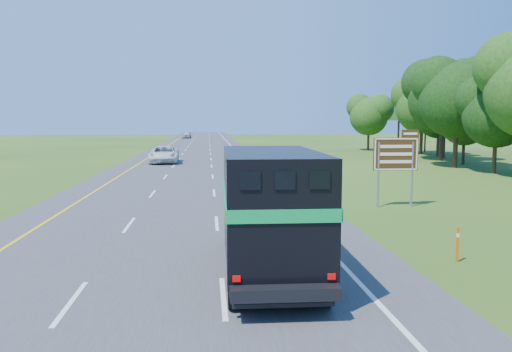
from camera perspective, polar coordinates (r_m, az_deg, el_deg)
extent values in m
plane|color=#254211|center=(10.93, -13.48, -17.44)|extent=(300.00, 300.00, 0.00)
cube|color=#38383A|center=(60.09, -6.94, 2.13)|extent=(15.00, 260.00, 0.04)
cube|color=yellow|center=(60.47, -12.16, 2.09)|extent=(0.15, 260.00, 0.01)
cube|color=white|center=(60.20, -1.69, 2.21)|extent=(0.15, 260.00, 0.01)
cylinder|color=black|center=(17.59, -3.01, -6.12)|extent=(0.37, 1.10, 1.09)
cylinder|color=black|center=(17.76, 3.75, -6.01)|extent=(0.37, 1.10, 1.09)
cylinder|color=black|center=(12.99, -2.55, -10.64)|extent=(0.37, 1.10, 1.09)
cylinder|color=black|center=(13.21, 6.65, -10.38)|extent=(0.37, 1.10, 1.09)
cylinder|color=black|center=(11.86, -2.38, -12.31)|extent=(0.37, 1.10, 1.09)
cylinder|color=black|center=(12.10, 7.73, -11.98)|extent=(0.37, 1.10, 1.09)
cube|color=black|center=(14.55, 1.40, -8.29)|extent=(2.56, 7.97, 0.28)
cube|color=black|center=(17.33, 0.41, -2.27)|extent=(2.47, 1.84, 1.88)
cube|color=black|center=(18.16, 0.18, -0.30)|extent=(2.18, 0.11, 0.59)
cube|color=black|center=(13.56, 1.70, -2.89)|extent=(2.60, 5.80, 2.72)
cube|color=#089740|center=(10.71, 3.31, -4.64)|extent=(2.48, 0.10, 0.30)
cube|color=#089740|center=(13.47, -3.63, -2.37)|extent=(0.17, 5.74, 0.30)
cube|color=#089740|center=(13.73, 6.94, -2.24)|extent=(0.17, 5.74, 0.30)
cube|color=black|center=(10.52, -0.68, -0.53)|extent=(0.45, 0.05, 0.40)
cube|color=black|center=(10.59, 3.34, -0.49)|extent=(0.45, 0.05, 0.40)
cube|color=black|center=(10.71, 7.28, -0.45)|extent=(0.45, 0.05, 0.40)
cube|color=black|center=(11.37, 3.16, -14.48)|extent=(2.28, 0.17, 0.10)
cube|color=#B20505|center=(10.96, -2.25, -11.66)|extent=(0.18, 0.04, 0.14)
cube|color=#B20505|center=(11.23, 8.64, -11.29)|extent=(0.18, 0.04, 0.14)
imported|color=silver|center=(52.38, -10.46, 2.45)|extent=(3.14, 6.42, 1.76)
imported|color=#B1B1B8|center=(125.60, -7.93, 4.70)|extent=(2.30, 5.19, 1.74)
cylinder|color=gray|center=(25.97, 13.79, 0.14)|extent=(0.11, 0.11, 3.31)
cylinder|color=gray|center=(26.58, 17.40, 0.17)|extent=(0.11, 0.11, 3.31)
cube|color=#3D230D|center=(26.18, 15.68, 2.43)|extent=(2.32, 0.10, 1.65)
cube|color=#3D230D|center=(26.39, 17.22, 4.65)|extent=(0.88, 0.08, 0.40)
cube|color=white|center=(26.14, 15.71, 2.43)|extent=(2.21, 0.05, 1.59)
cube|color=#ED570C|center=(16.80, 22.04, -7.30)|extent=(0.08, 0.04, 1.10)
cube|color=white|center=(16.73, 22.08, -6.30)|extent=(0.09, 0.05, 0.12)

